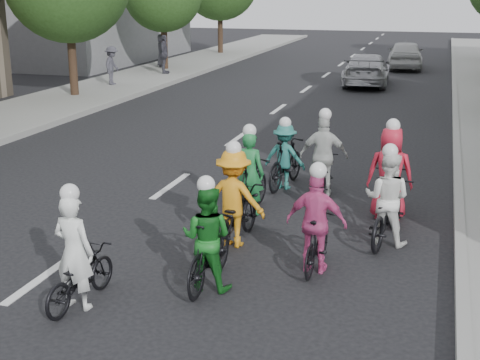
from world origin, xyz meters
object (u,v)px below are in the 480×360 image
at_px(cyclist_4, 390,183).
at_px(spectator_0, 112,65).
at_px(follow_car_trail, 405,55).
at_px(spectator_2, 162,50).
at_px(cyclist_1, 208,245).
at_px(cyclist_0, 78,267).
at_px(cyclist_6, 387,207).
at_px(cyclist_8, 324,165).
at_px(cyclist_2, 235,207).
at_px(follow_car_lead, 367,69).
at_px(cyclist_5, 250,182).
at_px(cyclist_7, 285,160).
at_px(cyclist_3, 317,231).
at_px(spectator_1, 164,54).

height_order(cyclist_4, spectator_0, cyclist_4).
height_order(follow_car_trail, spectator_0, spectator_0).
bearing_deg(spectator_2, cyclist_1, -158.82).
bearing_deg(spectator_0, cyclist_0, -158.73).
height_order(cyclist_4, spectator_2, cyclist_4).
bearing_deg(cyclist_6, cyclist_8, -49.05).
xyz_separation_m(cyclist_0, cyclist_2, (1.37, 2.78, 0.10)).
bearing_deg(follow_car_lead, cyclist_2, 86.92).
xyz_separation_m(cyclist_5, follow_car_trail, (1.38, 24.97, 0.13)).
xyz_separation_m(cyclist_8, follow_car_trail, (0.23, 23.43, 0.10)).
distance_m(cyclist_6, follow_car_lead, 19.18).
xyz_separation_m(cyclist_7, spectator_0, (-10.49, 12.32, 0.35)).
bearing_deg(cyclist_8, cyclist_4, 138.52).
distance_m(cyclist_1, cyclist_5, 3.37).
bearing_deg(follow_car_trail, spectator_0, 39.62).
bearing_deg(spectator_2, cyclist_6, -151.70).
bearing_deg(cyclist_0, spectator_2, -63.32).
relative_size(cyclist_2, cyclist_8, 1.00).
xyz_separation_m(cyclist_6, cyclist_7, (-2.39, 2.65, 0.00)).
xyz_separation_m(cyclist_6, follow_car_lead, (-2.52, 19.01, 0.08)).
bearing_deg(cyclist_8, cyclist_1, 74.72).
relative_size(cyclist_2, spectator_2, 1.09).
height_order(cyclist_1, cyclist_6, cyclist_6).
bearing_deg(follow_car_lead, cyclist_6, 94.25).
height_order(follow_car_lead, spectator_0, spectator_0).
bearing_deg(cyclist_0, cyclist_8, -105.37).
bearing_deg(cyclist_4, cyclist_6, 89.62).
height_order(cyclist_0, spectator_0, spectator_0).
bearing_deg(cyclist_3, spectator_1, -58.56).
bearing_deg(cyclist_6, cyclist_2, 27.78).
bearing_deg(follow_car_trail, spectator_1, 27.87).
xyz_separation_m(cyclist_7, follow_car_lead, (-0.13, 16.37, 0.07)).
height_order(cyclist_3, cyclist_6, cyclist_6).
distance_m(cyclist_8, spectator_2, 22.76).
height_order(follow_car_lead, follow_car_trail, follow_car_trail).
distance_m(cyclist_0, cyclist_2, 3.10).
bearing_deg(cyclist_0, follow_car_lead, -87.44).
relative_size(cyclist_0, cyclist_2, 0.95).
relative_size(cyclist_0, cyclist_1, 1.01).
relative_size(cyclist_3, cyclist_6, 0.89).
bearing_deg(cyclist_6, cyclist_1, 56.23).
bearing_deg(cyclist_3, cyclist_7, -67.90).
distance_m(cyclist_4, follow_car_trail, 24.49).
bearing_deg(cyclist_4, cyclist_3, 70.18).
bearing_deg(cyclist_1, spectator_1, -64.73).
distance_m(cyclist_8, follow_car_trail, 23.43).
xyz_separation_m(cyclist_1, spectator_1, (-9.92, 21.68, 0.43)).
xyz_separation_m(cyclist_0, cyclist_8, (2.32, 5.99, 0.09)).
relative_size(cyclist_7, spectator_2, 1.09).
relative_size(cyclist_1, follow_car_lead, 0.37).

